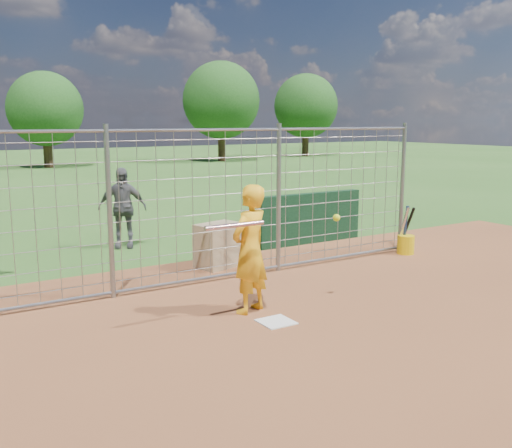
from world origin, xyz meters
TOP-DOWN VIEW (x-y plane):
  - ground at (0.00, 0.00)m, footprint 100.00×100.00m
  - infield_dirt at (0.00, -3.00)m, footprint 18.00×18.00m
  - home_plate at (0.00, -0.20)m, footprint 0.43×0.43m
  - dugout_wall at (3.40, 3.60)m, footprint 2.60×0.20m
  - batter at (-0.07, 0.36)m, footprint 0.77×0.65m
  - bystander_b at (-0.22, 5.30)m, footprint 1.08×0.80m
  - equipment_bin at (0.74, 2.82)m, footprint 0.91×0.73m
  - equipment_in_play at (-0.07, 0.06)m, footprint 2.13×0.13m
  - bucket_with_bats at (4.41, 1.76)m, footprint 0.34×0.40m
  - backstop_fence at (0.00, 2.00)m, footprint 9.08×0.08m
  - tree_line at (3.13, 28.13)m, footprint 44.66×6.72m

SIDE VIEW (x-z plane):
  - ground at x=0.00m, z-range 0.00..0.00m
  - infield_dirt at x=0.00m, z-range 0.01..0.01m
  - home_plate at x=0.00m, z-range 0.00..0.02m
  - bucket_with_bats at x=4.41m, z-range -0.24..0.73m
  - equipment_bin at x=0.74m, z-range 0.00..0.80m
  - dugout_wall at x=3.40m, z-range 0.00..1.10m
  - bystander_b at x=-0.22m, z-range 0.00..1.70m
  - batter at x=-0.07m, z-range 0.00..1.80m
  - backstop_fence at x=0.00m, z-range -0.04..2.56m
  - equipment_in_play at x=-0.07m, z-range 1.25..1.37m
  - tree_line at x=3.13m, z-range 0.47..6.95m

